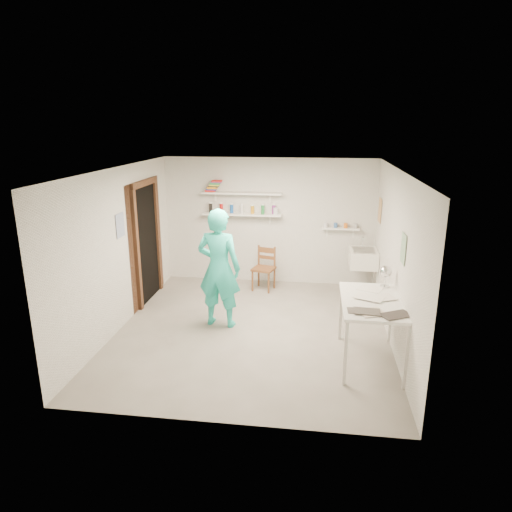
# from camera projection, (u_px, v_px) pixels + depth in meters

# --- Properties ---
(floor) EXTENTS (4.00, 4.50, 0.02)m
(floor) POSITION_uv_depth(u_px,v_px,m) (253.00, 330.00, 6.90)
(floor) COLOR slate
(floor) RESTS_ON ground
(ceiling) EXTENTS (4.00, 4.50, 0.02)m
(ceiling) POSITION_uv_depth(u_px,v_px,m) (252.00, 169.00, 6.22)
(ceiling) COLOR silver
(ceiling) RESTS_ON wall_back
(wall_back) EXTENTS (4.00, 0.02, 2.40)m
(wall_back) POSITION_uv_depth(u_px,v_px,m) (269.00, 221.00, 8.71)
(wall_back) COLOR silver
(wall_back) RESTS_ON ground
(wall_front) EXTENTS (4.00, 0.02, 2.40)m
(wall_front) POSITION_uv_depth(u_px,v_px,m) (220.00, 318.00, 4.41)
(wall_front) COLOR silver
(wall_front) RESTS_ON ground
(wall_left) EXTENTS (0.02, 4.50, 2.40)m
(wall_left) POSITION_uv_depth(u_px,v_px,m) (119.00, 249.00, 6.82)
(wall_left) COLOR silver
(wall_left) RESTS_ON ground
(wall_right) EXTENTS (0.02, 4.50, 2.40)m
(wall_right) POSITION_uv_depth(u_px,v_px,m) (396.00, 259.00, 6.30)
(wall_right) COLOR silver
(wall_right) RESTS_ON ground
(doorway_recess) EXTENTS (0.02, 0.90, 2.00)m
(doorway_recess) POSITION_uv_depth(u_px,v_px,m) (147.00, 244.00, 7.87)
(doorway_recess) COLOR black
(doorway_recess) RESTS_ON wall_left
(corridor_box) EXTENTS (1.40, 1.50, 2.10)m
(corridor_box) POSITION_uv_depth(u_px,v_px,m) (108.00, 240.00, 7.94)
(corridor_box) COLOR brown
(corridor_box) RESTS_ON ground
(door_lintel) EXTENTS (0.06, 1.05, 0.10)m
(door_lintel) POSITION_uv_depth(u_px,v_px,m) (144.00, 183.00, 7.57)
(door_lintel) COLOR brown
(door_lintel) RESTS_ON wall_left
(door_jamb_near) EXTENTS (0.06, 0.10, 2.00)m
(door_jamb_near) POSITION_uv_depth(u_px,v_px,m) (137.00, 252.00, 7.39)
(door_jamb_near) COLOR brown
(door_jamb_near) RESTS_ON ground
(door_jamb_far) EXTENTS (0.06, 0.10, 2.00)m
(door_jamb_far) POSITION_uv_depth(u_px,v_px,m) (158.00, 237.00, 8.34)
(door_jamb_far) COLOR brown
(door_jamb_far) RESTS_ON ground
(shelf_lower) EXTENTS (1.50, 0.22, 0.03)m
(shelf_lower) POSITION_uv_depth(u_px,v_px,m) (242.00, 214.00, 8.61)
(shelf_lower) COLOR white
(shelf_lower) RESTS_ON wall_back
(shelf_upper) EXTENTS (1.50, 0.22, 0.03)m
(shelf_upper) POSITION_uv_depth(u_px,v_px,m) (242.00, 193.00, 8.49)
(shelf_upper) COLOR white
(shelf_upper) RESTS_ON wall_back
(ledge_shelf) EXTENTS (0.70, 0.14, 0.03)m
(ledge_shelf) POSITION_uv_depth(u_px,v_px,m) (340.00, 229.00, 8.47)
(ledge_shelf) COLOR white
(ledge_shelf) RESTS_ON wall_back
(poster_left) EXTENTS (0.01, 0.28, 0.36)m
(poster_left) POSITION_uv_depth(u_px,v_px,m) (120.00, 225.00, 6.76)
(poster_left) COLOR #334C7F
(poster_left) RESTS_ON wall_left
(poster_right_a) EXTENTS (0.01, 0.34, 0.42)m
(poster_right_a) POSITION_uv_depth(u_px,v_px,m) (380.00, 210.00, 7.92)
(poster_right_a) COLOR #995933
(poster_right_a) RESTS_ON wall_right
(poster_right_b) EXTENTS (0.01, 0.30, 0.38)m
(poster_right_b) POSITION_uv_depth(u_px,v_px,m) (403.00, 249.00, 5.70)
(poster_right_b) COLOR #3F724C
(poster_right_b) RESTS_ON wall_right
(belfast_sink) EXTENTS (0.48, 0.60, 0.30)m
(belfast_sink) POSITION_uv_depth(u_px,v_px,m) (363.00, 258.00, 8.10)
(belfast_sink) COLOR white
(belfast_sink) RESTS_ON wall_right
(man) EXTENTS (0.72, 0.53, 1.83)m
(man) POSITION_uv_depth(u_px,v_px,m) (219.00, 268.00, 6.84)
(man) COLOR #29D0BC
(man) RESTS_ON ground
(wall_clock) EXTENTS (0.33, 0.08, 0.33)m
(wall_clock) POSITION_uv_depth(u_px,v_px,m) (220.00, 245.00, 6.96)
(wall_clock) COLOR #F8F0A9
(wall_clock) RESTS_ON man
(wooden_chair) EXTENTS (0.46, 0.45, 0.82)m
(wooden_chair) POSITION_uv_depth(u_px,v_px,m) (264.00, 269.00, 8.45)
(wooden_chair) COLOR brown
(wooden_chair) RESTS_ON ground
(work_table) EXTENTS (0.78, 1.29, 0.86)m
(work_table) POSITION_uv_depth(u_px,v_px,m) (370.00, 331.00, 5.87)
(work_table) COLOR white
(work_table) RESTS_ON ground
(desk_lamp) EXTENTS (0.16, 0.16, 0.16)m
(desk_lamp) POSITION_uv_depth(u_px,v_px,m) (386.00, 272.00, 6.15)
(desk_lamp) COLOR silver
(desk_lamp) RESTS_ON work_table
(spray_cans) EXTENTS (1.26, 0.06, 0.17)m
(spray_cans) POSITION_uv_depth(u_px,v_px,m) (242.00, 209.00, 8.58)
(spray_cans) COLOR black
(spray_cans) RESTS_ON shelf_lower
(book_stack) EXTENTS (0.32, 0.14, 0.22)m
(book_stack) POSITION_uv_depth(u_px,v_px,m) (214.00, 186.00, 8.53)
(book_stack) COLOR red
(book_stack) RESTS_ON shelf_upper
(ledge_pots) EXTENTS (0.48, 0.07, 0.09)m
(ledge_pots) POSITION_uv_depth(u_px,v_px,m) (341.00, 225.00, 8.46)
(ledge_pots) COLOR silver
(ledge_pots) RESTS_ON ledge_shelf
(papers) EXTENTS (0.30, 0.22, 0.03)m
(papers) POSITION_uv_depth(u_px,v_px,m) (373.00, 299.00, 5.75)
(papers) COLOR silver
(papers) RESTS_ON work_table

